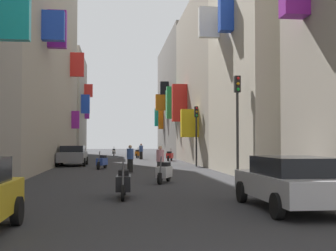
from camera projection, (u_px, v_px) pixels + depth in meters
ground_plane at (128, 165)px, 32.73m from camera, size 140.00×140.00×0.00m
building_left_mid_a at (20, 17)px, 32.64m from camera, size 7.22×27.12×21.77m
building_left_mid_c at (59, 105)px, 55.35m from camera, size 7.07×12.98×12.48m
building_right_mid_b at (280, 39)px, 24.20m from camera, size 7.18×9.67×14.70m
building_right_mid_c at (225, 83)px, 36.58m from camera, size 7.27×15.32×13.23m
building_right_far at (190, 99)px, 53.93m from camera, size 7.22×19.64×13.84m
parked_car_silver at (292, 181)px, 11.38m from camera, size 1.99×4.27×1.35m
parked_car_grey at (73, 155)px, 31.90m from camera, size 2.00×4.24×1.43m
scooter_orange at (137, 154)px, 46.57m from camera, size 0.63×1.97×1.13m
scooter_black at (124, 183)px, 13.70m from camera, size 0.49×1.98×1.13m
scooter_blue at (102, 162)px, 28.19m from camera, size 0.73×1.78×1.13m
scooter_red at (170, 156)px, 39.64m from camera, size 0.78×1.78×1.13m
scooter_white at (114, 152)px, 53.16m from camera, size 0.44×1.81×1.13m
scooter_silver at (164, 172)px, 18.65m from camera, size 0.82×1.85×1.13m
pedestrian_crossing at (160, 161)px, 21.92m from camera, size 0.45×0.45×1.54m
pedestrian_near_left at (130, 159)px, 25.07m from camera, size 0.50×0.50×1.54m
pedestrian_near_right at (141, 151)px, 43.19m from camera, size 0.49×0.49×1.54m
traffic_light_near_corner at (237, 110)px, 20.11m from camera, size 0.26×0.34×4.73m
traffic_light_far_corner at (196, 125)px, 30.84m from camera, size 0.26×0.34×4.18m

